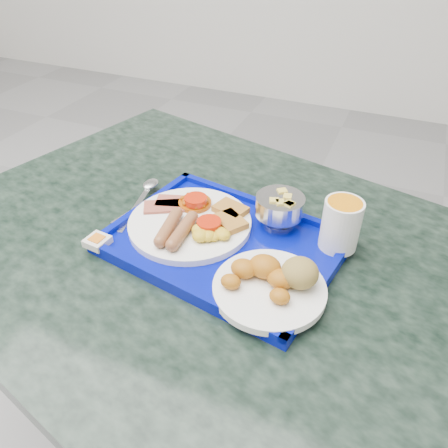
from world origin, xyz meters
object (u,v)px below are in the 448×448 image
(table, at_px, (228,323))
(bread_plate, at_px, (273,281))
(tray, at_px, (224,244))
(fruit_bowl, at_px, (280,206))
(main_plate, at_px, (193,222))
(juice_cup, at_px, (341,223))

(table, bearing_deg, bread_plate, -33.53)
(tray, distance_m, fruit_bowl, 0.13)
(tray, distance_m, bread_plate, 0.15)
(tray, bearing_deg, main_plate, 166.43)
(table, bearing_deg, juice_cup, 24.29)
(bread_plate, bearing_deg, fruit_bowl, 104.57)
(fruit_bowl, bearing_deg, juice_cup, -10.23)
(main_plate, bearing_deg, juice_cup, 11.19)
(tray, distance_m, juice_cup, 0.21)
(fruit_bowl, bearing_deg, table, -121.39)
(bread_plate, distance_m, fruit_bowl, 0.18)
(fruit_bowl, bearing_deg, bread_plate, -75.43)
(table, xyz_separation_m, main_plate, (-0.08, 0.03, 0.22))
(main_plate, bearing_deg, fruit_bowl, 26.53)
(main_plate, bearing_deg, bread_plate, -27.47)
(table, xyz_separation_m, fruit_bowl, (0.06, 0.10, 0.25))
(main_plate, relative_size, fruit_bowl, 2.56)
(main_plate, height_order, fruit_bowl, fruit_bowl)
(tray, height_order, fruit_bowl, fruit_bowl)
(bread_plate, xyz_separation_m, juice_cup, (0.07, 0.15, 0.03))
(table, bearing_deg, fruit_bowl, 58.61)
(table, relative_size, main_plate, 5.80)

